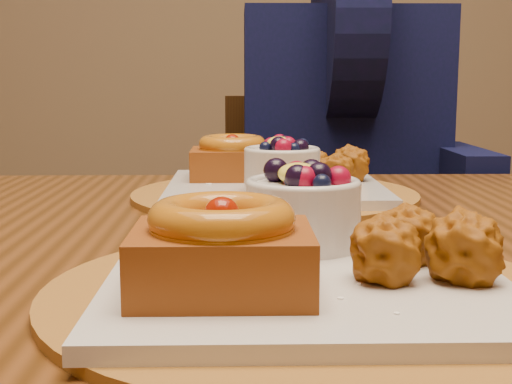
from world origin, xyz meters
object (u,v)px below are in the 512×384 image
diner (344,102)px  place_setting_far (273,179)px  chair_far (316,267)px  place_setting_near (300,260)px  dining_table (285,306)px

diner → place_setting_far: bearing=-107.0°
place_setting_far → chair_far: bearing=78.7°
place_setting_near → diner: diner is taller
chair_far → diner: 0.41m
dining_table → diner: 0.77m
chair_far → diner: (0.04, -0.14, 0.38)m
dining_table → place_setting_near: 0.24m
place_setting_near → chair_far: (0.13, 1.09, -0.30)m
chair_far → diner: bearing=-74.8°
place_setting_near → dining_table: bearing=89.1°
dining_table → place_setting_far: bearing=90.8°
chair_far → place_setting_near: bearing=-95.7°
diner → chair_far: bearing=105.1°
dining_table → chair_far: (0.13, 0.87, -0.19)m
place_setting_far → chair_far: chair_far is taller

